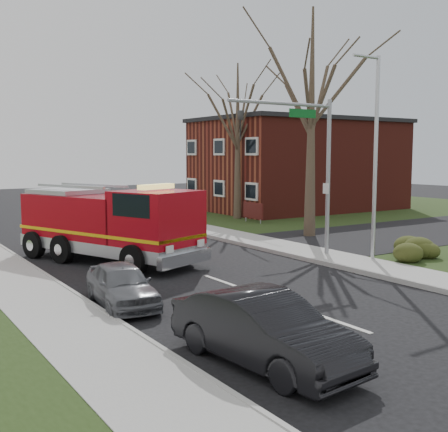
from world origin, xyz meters
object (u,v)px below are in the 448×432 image
parked_car_maroon (122,285)px  parked_car_gray (264,329)px  traffic_signal_mast (306,149)px  fire_engine (111,226)px

parked_car_maroon → parked_car_gray: parked_car_gray is taller
traffic_signal_mast → parked_car_gray: 12.90m
traffic_signal_mast → fire_engine: (-7.08, 4.03, -3.20)m
traffic_signal_mast → fire_engine: bearing=150.4°
parked_car_gray → traffic_signal_mast: bearing=38.9°
parked_car_maroon → parked_car_gray: bearing=-76.2°
fire_engine → parked_car_gray: size_ratio=1.86×
fire_engine → parked_car_gray: (-1.63, -12.69, -0.74)m
traffic_signal_mast → parked_car_gray: traffic_signal_mast is taller
traffic_signal_mast → parked_car_maroon: traffic_signal_mast is taller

